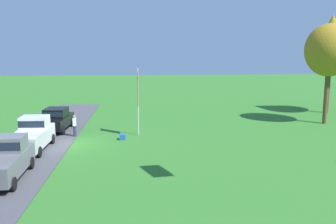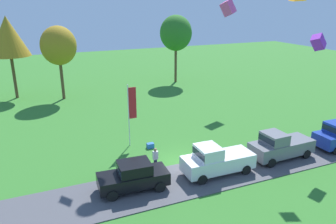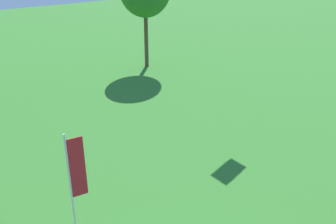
{
  "view_description": "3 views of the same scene",
  "coord_description": "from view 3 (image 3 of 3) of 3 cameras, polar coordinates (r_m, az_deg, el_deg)",
  "views": [
    {
      "loc": [
        27.52,
        5.17,
        7.12
      ],
      "look_at": [
        1.87,
        6.77,
        2.56
      ],
      "focal_mm": 42.0,
      "sensor_mm": 36.0,
      "label": 1
    },
    {
      "loc": [
        -9.43,
        -19.44,
        11.39
      ],
      "look_at": [
        0.4,
        3.31,
        2.98
      ],
      "focal_mm": 35.0,
      "sensor_mm": 36.0,
      "label": 2
    },
    {
      "loc": [
        -5.37,
        -8.09,
        12.07
      ],
      "look_at": [
        2.86,
        6.36,
        4.17
      ],
      "focal_mm": 42.0,
      "sensor_mm": 36.0,
      "label": 3
    }
  ],
  "objects": [
    {
      "name": "flag_banner",
      "position": [
        15.85,
        -13.31,
        -9.0
      ],
      "size": [
        0.71,
        0.08,
        5.2
      ],
      "color": "silver",
      "rests_on": "ground"
    }
  ]
}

